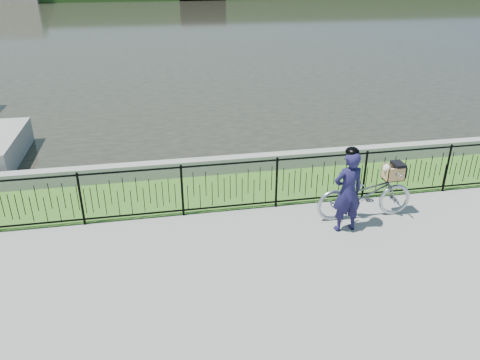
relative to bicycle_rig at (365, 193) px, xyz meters
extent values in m
plane|color=gray|center=(-2.67, -0.84, -0.54)|extent=(120.00, 120.00, 0.00)
cube|color=#38661F|center=(-2.67, 1.76, -0.54)|extent=(60.00, 2.00, 0.01)
plane|color=#29291F|center=(-2.67, 32.16, -0.54)|extent=(120.00, 120.00, 0.00)
cube|color=gray|center=(-2.67, 2.76, -0.34)|extent=(60.00, 0.30, 0.40)
imported|color=#A9ACB5|center=(-0.01, 0.00, -0.01)|extent=(2.03, 0.71, 1.07)
cube|color=black|center=(0.55, 0.00, 0.28)|extent=(0.38, 0.18, 0.02)
cube|color=#A8824E|center=(0.55, 0.00, 0.29)|extent=(0.38, 0.30, 0.01)
cube|color=#A8824E|center=(0.55, 0.14, 0.42)|extent=(0.38, 0.01, 0.29)
cube|color=#A8824E|center=(0.55, -0.14, 0.42)|extent=(0.38, 0.01, 0.29)
cube|color=#A8824E|center=(0.74, 0.00, 0.42)|extent=(0.01, 0.30, 0.29)
cube|color=#A8824E|center=(0.37, 0.00, 0.42)|extent=(0.01, 0.30, 0.29)
cube|color=black|center=(0.64, 0.00, 0.60)|extent=(0.21, 0.32, 0.06)
cube|color=black|center=(0.75, 0.00, 0.45)|extent=(0.02, 0.32, 0.23)
ellipsoid|color=silver|center=(0.53, 0.00, 0.41)|extent=(0.31, 0.22, 0.20)
sphere|color=silver|center=(0.38, -0.02, 0.55)|extent=(0.15, 0.15, 0.15)
sphere|color=silver|center=(0.33, -0.04, 0.52)|extent=(0.07, 0.07, 0.07)
sphere|color=black|center=(0.31, -0.05, 0.51)|extent=(0.02, 0.02, 0.02)
cone|color=brown|center=(0.38, 0.04, 0.61)|extent=(0.06, 0.08, 0.08)
cone|color=brown|center=(0.40, -0.06, 0.61)|extent=(0.06, 0.08, 0.08)
imported|color=#18153B|center=(-0.58, -0.40, 0.29)|extent=(0.64, 0.46, 1.67)
ellipsoid|color=black|center=(-0.58, -0.40, 1.10)|extent=(0.26, 0.29, 0.18)
camera|label=1|loc=(-4.13, -7.87, 4.33)|focal=35.00mm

